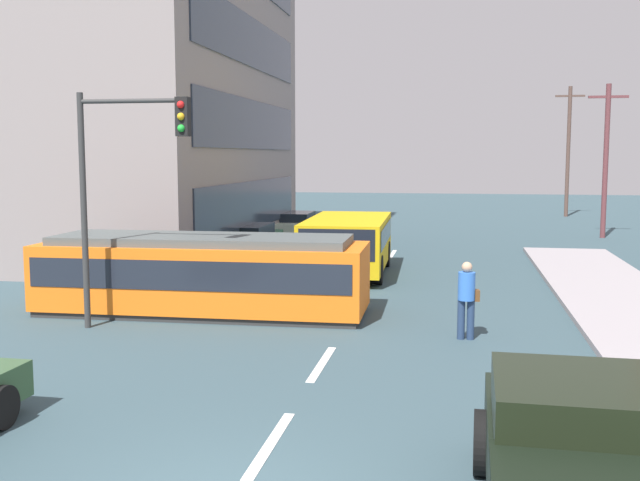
{
  "coord_description": "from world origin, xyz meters",
  "views": [
    {
      "loc": [
        2.41,
        -7.55,
        3.91
      ],
      "look_at": [
        -0.73,
        9.85,
        1.89
      ],
      "focal_mm": 42.12,
      "sensor_mm": 36.0,
      "label": 1
    }
  ],
  "objects_px": {
    "streetcar_tram": "(203,273)",
    "parked_sedan_furthest": "(295,224)",
    "parked_sedan_far": "(249,239)",
    "traffic_light_mast": "(123,166)",
    "utility_pole_far": "(606,158)",
    "pickup_truck_parked": "(590,467)",
    "utility_pole_distant": "(568,149)",
    "city_bus": "(348,242)",
    "pedestrian_crossing": "(467,296)",
    "parked_sedan_mid": "(210,264)"
  },
  "relations": [
    {
      "from": "pickup_truck_parked",
      "to": "parked_sedan_far",
      "type": "bearing_deg",
      "value": 114.25
    },
    {
      "from": "utility_pole_far",
      "to": "traffic_light_mast",
      "type": "bearing_deg",
      "value": -123.09
    },
    {
      "from": "streetcar_tram",
      "to": "parked_sedan_furthest",
      "type": "bearing_deg",
      "value": 94.68
    },
    {
      "from": "pickup_truck_parked",
      "to": "traffic_light_mast",
      "type": "height_order",
      "value": "traffic_light_mast"
    },
    {
      "from": "pickup_truck_parked",
      "to": "parked_sedan_mid",
      "type": "relative_size",
      "value": 1.1
    },
    {
      "from": "traffic_light_mast",
      "to": "utility_pole_far",
      "type": "distance_m",
      "value": 25.9
    },
    {
      "from": "parked_sedan_far",
      "to": "streetcar_tram",
      "type": "bearing_deg",
      "value": -80.21
    },
    {
      "from": "traffic_light_mast",
      "to": "city_bus",
      "type": "bearing_deg",
      "value": 66.62
    },
    {
      "from": "pickup_truck_parked",
      "to": "parked_sedan_far",
      "type": "height_order",
      "value": "pickup_truck_parked"
    },
    {
      "from": "city_bus",
      "to": "pedestrian_crossing",
      "type": "bearing_deg",
      "value": -65.68
    },
    {
      "from": "pickup_truck_parked",
      "to": "utility_pole_far",
      "type": "bearing_deg",
      "value": 79.42
    },
    {
      "from": "city_bus",
      "to": "utility_pole_distant",
      "type": "distance_m",
      "value": 27.82
    },
    {
      "from": "parked_sedan_far",
      "to": "traffic_light_mast",
      "type": "xyz_separation_m",
      "value": [
        0.8,
        -12.92,
        3.05
      ]
    },
    {
      "from": "city_bus",
      "to": "utility_pole_far",
      "type": "distance_m",
      "value": 16.86
    },
    {
      "from": "pedestrian_crossing",
      "to": "utility_pole_far",
      "type": "distance_m",
      "value": 22.46
    },
    {
      "from": "parked_sedan_mid",
      "to": "parked_sedan_furthest",
      "type": "distance_m",
      "value": 13.57
    },
    {
      "from": "pedestrian_crossing",
      "to": "utility_pole_distant",
      "type": "xyz_separation_m",
      "value": [
        6.7,
        33.86,
        3.34
      ]
    },
    {
      "from": "utility_pole_distant",
      "to": "streetcar_tram",
      "type": "bearing_deg",
      "value": -112.1
    },
    {
      "from": "parked_sedan_mid",
      "to": "parked_sedan_far",
      "type": "xyz_separation_m",
      "value": [
        -0.75,
        6.95,
        -0.0
      ]
    },
    {
      "from": "streetcar_tram",
      "to": "utility_pole_far",
      "type": "xyz_separation_m",
      "value": [
        13.06,
        19.7,
        2.78
      ]
    },
    {
      "from": "parked_sedan_mid",
      "to": "traffic_light_mast",
      "type": "relative_size",
      "value": 0.87
    },
    {
      "from": "pickup_truck_parked",
      "to": "parked_sedan_mid",
      "type": "distance_m",
      "value": 16.39
    },
    {
      "from": "parked_sedan_furthest",
      "to": "pedestrian_crossing",
      "type": "bearing_deg",
      "value": -67.67
    },
    {
      "from": "parked_sedan_far",
      "to": "pedestrian_crossing",
      "type": "bearing_deg",
      "value": -56.41
    },
    {
      "from": "city_bus",
      "to": "parked_sedan_mid",
      "type": "distance_m",
      "value": 4.71
    },
    {
      "from": "pedestrian_crossing",
      "to": "pickup_truck_parked",
      "type": "bearing_deg",
      "value": -82.49
    },
    {
      "from": "parked_sedan_mid",
      "to": "parked_sedan_furthest",
      "type": "relative_size",
      "value": 1.06
    },
    {
      "from": "streetcar_tram",
      "to": "parked_sedan_far",
      "type": "distance_m",
      "value": 11.08
    },
    {
      "from": "pickup_truck_parked",
      "to": "utility_pole_distant",
      "type": "distance_m",
      "value": 42.75
    },
    {
      "from": "pedestrian_crossing",
      "to": "traffic_light_mast",
      "type": "distance_m",
      "value": 7.99
    },
    {
      "from": "city_bus",
      "to": "pickup_truck_parked",
      "type": "height_order",
      "value": "city_bus"
    },
    {
      "from": "city_bus",
      "to": "utility_pole_distant",
      "type": "relative_size",
      "value": 0.72
    },
    {
      "from": "pickup_truck_parked",
      "to": "utility_pole_distant",
      "type": "xyz_separation_m",
      "value": [
        5.59,
        42.24,
        3.48
      ]
    },
    {
      "from": "pedestrian_crossing",
      "to": "pickup_truck_parked",
      "type": "xyz_separation_m",
      "value": [
        1.1,
        -8.38,
        -0.15
      ]
    },
    {
      "from": "parked_sedan_far",
      "to": "traffic_light_mast",
      "type": "relative_size",
      "value": 0.87
    },
    {
      "from": "parked_sedan_furthest",
      "to": "utility_pole_far",
      "type": "bearing_deg",
      "value": 8.5
    },
    {
      "from": "pedestrian_crossing",
      "to": "parked_sedan_mid",
      "type": "relative_size",
      "value": 0.36
    },
    {
      "from": "streetcar_tram",
      "to": "city_bus",
      "type": "xyz_separation_m",
      "value": [
        2.68,
        6.69,
        0.07
      ]
    },
    {
      "from": "pedestrian_crossing",
      "to": "parked_sedan_mid",
      "type": "height_order",
      "value": "pedestrian_crossing"
    },
    {
      "from": "parked_sedan_far",
      "to": "parked_sedan_furthest",
      "type": "relative_size",
      "value": 1.05
    },
    {
      "from": "parked_sedan_furthest",
      "to": "parked_sedan_mid",
      "type": "bearing_deg",
      "value": -88.73
    },
    {
      "from": "city_bus",
      "to": "parked_sedan_mid",
      "type": "xyz_separation_m",
      "value": [
        -3.81,
        -2.73,
        -0.44
      ]
    },
    {
      "from": "pedestrian_crossing",
      "to": "pickup_truck_parked",
      "type": "relative_size",
      "value": 0.33
    },
    {
      "from": "parked_sedan_mid",
      "to": "parked_sedan_far",
      "type": "distance_m",
      "value": 6.99
    },
    {
      "from": "utility_pole_far",
      "to": "utility_pole_distant",
      "type": "xyz_separation_m",
      "value": [
        0.05,
        12.59,
        0.5
      ]
    },
    {
      "from": "parked_sedan_mid",
      "to": "utility_pole_distant",
      "type": "height_order",
      "value": "utility_pole_distant"
    },
    {
      "from": "utility_pole_distant",
      "to": "parked_sedan_furthest",
      "type": "bearing_deg",
      "value": -134.58
    },
    {
      "from": "parked_sedan_furthest",
      "to": "traffic_light_mast",
      "type": "height_order",
      "value": "traffic_light_mast"
    },
    {
      "from": "parked_sedan_mid",
      "to": "utility_pole_far",
      "type": "xyz_separation_m",
      "value": [
        14.19,
        15.73,
        3.15
      ]
    },
    {
      "from": "utility_pole_far",
      "to": "parked_sedan_furthest",
      "type": "bearing_deg",
      "value": -171.5
    }
  ]
}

